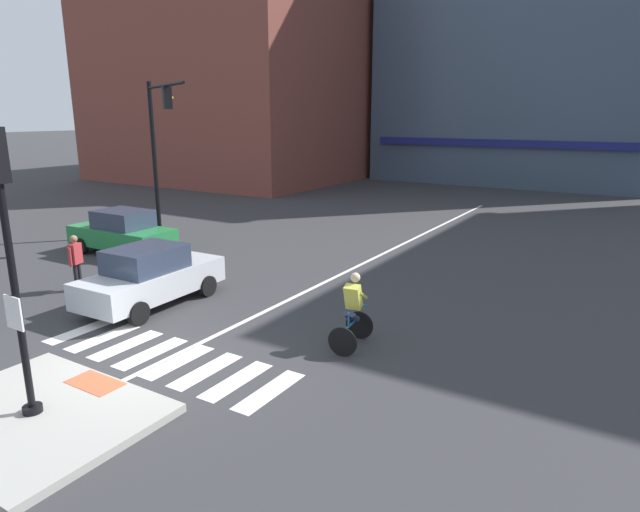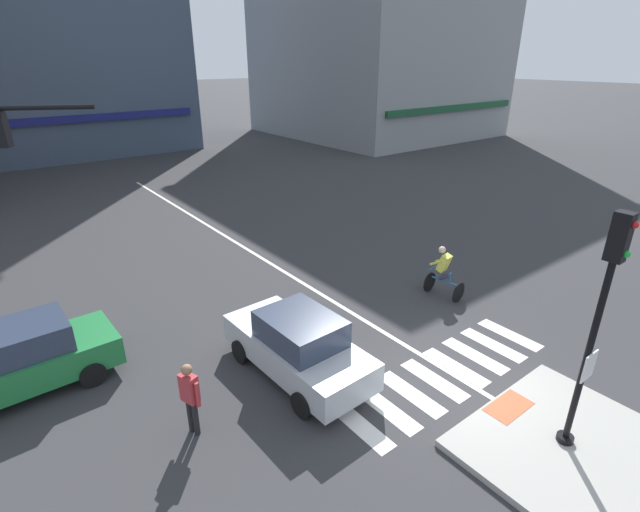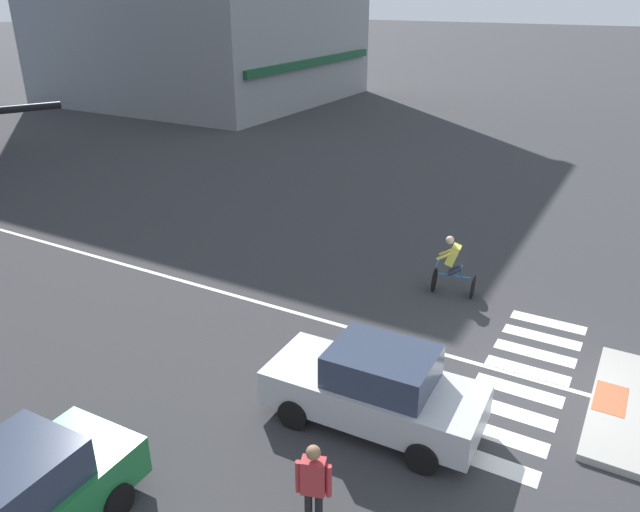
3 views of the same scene
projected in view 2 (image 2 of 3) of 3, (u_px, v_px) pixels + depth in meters
The scene contains 18 objects.
ground_plane at pixel (458, 382), 11.09m from camera, with size 300.00×300.00×0.00m, color #333335.
traffic_island at pixel (564, 443), 9.23m from camera, with size 4.03×3.13×0.15m, color #A3A099.
tactile_pad_front at pixel (509, 406), 10.08m from camera, with size 1.10×0.60×0.01m, color #DB5B38.
signal_pole at pixel (599, 316), 8.07m from camera, with size 0.44×0.38×4.73m.
crosswalk_stripe_a at pixel (359, 425), 9.79m from camera, with size 0.44×1.80×0.01m, color silver.
crosswalk_stripe_b at pixel (386, 408), 10.25m from camera, with size 0.44×1.80×0.01m, color silver.
crosswalk_stripe_c at pixel (411, 393), 10.70m from camera, with size 0.44×1.80×0.01m, color silver.
crosswalk_stripe_d at pixel (434, 380), 11.15m from camera, with size 0.44×1.80×0.01m, color silver.
crosswalk_stripe_e at pixel (455, 367), 11.60m from camera, with size 0.44×1.80×0.01m, color silver.
crosswalk_stripe_f at pixel (475, 355), 12.06m from camera, with size 0.44×1.80×0.01m, color silver.
crosswalk_stripe_g at pixel (493, 345), 12.51m from camera, with size 0.44×1.80×0.01m, color silver.
crosswalk_stripe_h at pixel (510, 335), 12.96m from camera, with size 0.44×1.80×0.01m, color silver.
lane_centre_line at pixel (252, 252), 18.43m from camera, with size 0.14×28.00×0.01m, color silver.
building_far_block at pixel (379, 15), 43.28m from camera, with size 18.32×19.38×21.30m.
car_silver_westbound_near at pixel (298, 345), 11.08m from camera, with size 1.95×4.16×1.64m.
car_green_cross_left at pixel (21, 360), 10.54m from camera, with size 4.14×1.92×1.64m.
cyclist at pixel (444, 271), 14.73m from camera, with size 0.80×1.17×1.68m.
pedestrian_at_curb_left at pixel (190, 394), 9.22m from camera, with size 0.32×0.53×1.67m.
Camera 2 is at (-8.11, -5.11, 7.14)m, focal length 26.14 mm.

